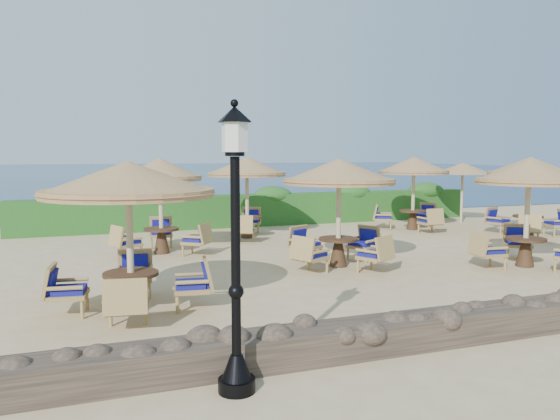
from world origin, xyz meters
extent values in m
plane|color=tan|center=(0.00, 0.00, 0.00)|extent=(120.00, 120.00, 0.00)
plane|color=#0B214B|center=(0.00, 70.00, 0.00)|extent=(160.00, 160.00, 0.00)
cube|color=#1B4D18|center=(0.00, 7.20, 0.60)|extent=(18.00, 0.90, 1.20)
cube|color=brown|center=(0.00, -6.20, 0.22)|extent=(15.00, 0.65, 0.44)
cylinder|color=black|center=(-4.80, -6.80, 0.08)|extent=(0.44, 0.44, 0.16)
cone|color=black|center=(-4.80, -6.80, 0.30)|extent=(0.36, 0.36, 0.30)
cylinder|color=black|center=(-4.80, -6.80, 1.55)|extent=(0.11, 0.11, 2.40)
cylinder|color=silver|center=(-4.80, -6.80, 2.98)|extent=(0.30, 0.30, 0.36)
cone|color=black|center=(-4.80, -6.80, 3.22)|extent=(0.40, 0.40, 0.18)
cylinder|color=beige|center=(7.80, 5.20, 1.10)|extent=(0.10, 0.10, 2.20)
cone|color=olive|center=(7.80, 5.20, 2.18)|extent=(2.30, 2.30, 0.45)
cylinder|color=beige|center=(-5.68, -3.03, 1.20)|extent=(0.12, 0.12, 2.40)
cone|color=olive|center=(-5.68, -3.03, 2.38)|extent=(3.00, 3.00, 0.55)
cylinder|color=olive|center=(-5.68, -3.03, 2.10)|extent=(2.94, 2.94, 0.14)
cylinder|color=#442B18|center=(-5.68, -3.03, 0.68)|extent=(0.96, 0.96, 0.06)
cone|color=#442B18|center=(-5.68, -3.03, 0.33)|extent=(0.44, 0.44, 0.64)
cylinder|color=beige|center=(-0.56, -0.78, 1.20)|extent=(0.12, 0.12, 2.40)
cone|color=olive|center=(-0.56, -0.78, 2.38)|extent=(2.76, 2.76, 0.55)
cylinder|color=olive|center=(-0.56, -0.78, 2.10)|extent=(2.70, 2.70, 0.14)
cylinder|color=#442B18|center=(-0.56, -0.78, 0.68)|extent=(0.96, 0.96, 0.06)
cone|color=#442B18|center=(-0.56, -0.78, 0.33)|extent=(0.44, 0.44, 0.64)
cylinder|color=beige|center=(3.78, -2.34, 1.20)|extent=(0.12, 0.12, 2.40)
cone|color=olive|center=(3.78, -2.34, 2.38)|extent=(2.53, 2.53, 0.55)
cylinder|color=olive|center=(3.78, -2.34, 2.10)|extent=(2.48, 2.48, 0.14)
cylinder|color=#442B18|center=(3.78, -2.34, 0.68)|extent=(0.96, 0.96, 0.06)
cone|color=#442B18|center=(3.78, -2.34, 0.33)|extent=(0.44, 0.44, 0.64)
cylinder|color=beige|center=(-4.42, 2.48, 1.20)|extent=(0.12, 0.12, 2.40)
cone|color=olive|center=(-4.42, 2.48, 2.38)|extent=(2.31, 2.31, 0.55)
cylinder|color=olive|center=(-4.42, 2.48, 2.10)|extent=(2.26, 2.26, 0.14)
cylinder|color=#442B18|center=(-4.42, 2.48, 0.68)|extent=(0.96, 0.96, 0.06)
cone|color=#442B18|center=(-4.42, 2.48, 0.33)|extent=(0.44, 0.44, 0.64)
cylinder|color=beige|center=(-1.38, 4.36, 1.20)|extent=(0.12, 0.12, 2.40)
cone|color=olive|center=(-1.38, 4.36, 2.38)|extent=(2.58, 2.58, 0.55)
cylinder|color=olive|center=(-1.38, 4.36, 2.10)|extent=(2.53, 2.53, 0.14)
cylinder|color=#442B18|center=(-1.38, 4.36, 0.68)|extent=(0.96, 0.96, 0.06)
cone|color=#442B18|center=(-1.38, 4.36, 0.33)|extent=(0.44, 0.44, 0.64)
cylinder|color=beige|center=(4.86, 4.18, 1.20)|extent=(0.12, 0.12, 2.40)
cone|color=olive|center=(4.86, 4.18, 2.38)|extent=(2.54, 2.54, 0.55)
cylinder|color=olive|center=(4.86, 4.18, 2.10)|extent=(2.49, 2.49, 0.14)
cylinder|color=#442B18|center=(4.86, 4.18, 0.68)|extent=(0.96, 0.96, 0.06)
cone|color=#442B18|center=(4.86, 4.18, 0.33)|extent=(0.44, 0.44, 0.64)
cylinder|color=beige|center=(7.50, 1.41, 1.20)|extent=(0.12, 0.12, 2.40)
cone|color=olive|center=(7.50, 1.41, 2.38)|extent=(2.75, 2.75, 0.55)
cylinder|color=olive|center=(7.50, 1.41, 2.10)|extent=(2.69, 2.69, 0.14)
cylinder|color=#442B18|center=(7.50, 1.41, 0.68)|extent=(0.96, 0.96, 0.06)
cone|color=#442B18|center=(7.50, 1.41, 0.33)|extent=(0.44, 0.44, 0.64)
camera|label=1|loc=(-6.41, -12.75, 2.79)|focal=35.00mm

